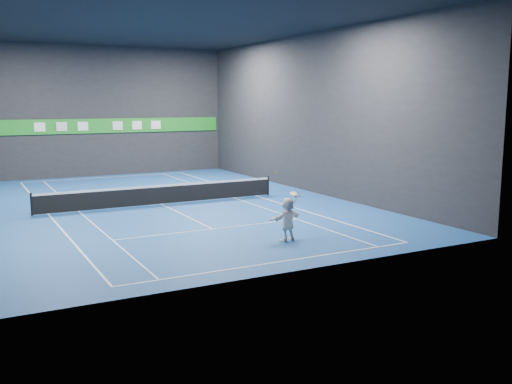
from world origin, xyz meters
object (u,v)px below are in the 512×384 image
player (288,219)px  tennis_racket (296,195)px  tennis_ball (276,173)px  tennis_net (162,194)px

player → tennis_racket: bearing=171.5°
tennis_ball → tennis_racket: bearing=-6.0°
player → tennis_ball: bearing=-32.8°
player → tennis_net: player is taller
tennis_racket → tennis_net: bearing=102.5°
player → tennis_racket: tennis_racket is taller
player → tennis_racket: 0.96m
tennis_net → tennis_racket: tennis_racket is taller
player → tennis_net: bearing=-95.2°
player → tennis_racket: size_ratio=3.08×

